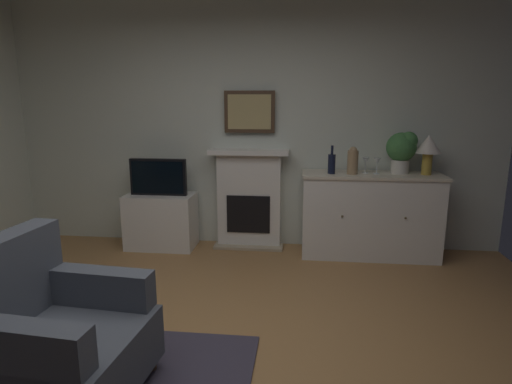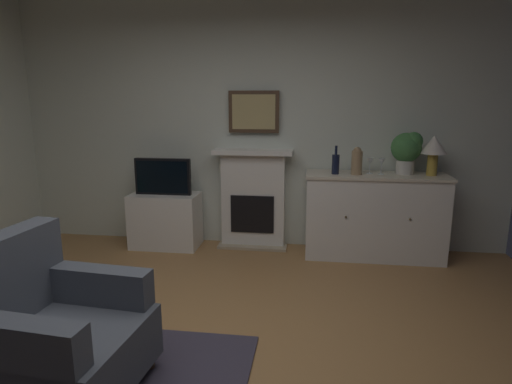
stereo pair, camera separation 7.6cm
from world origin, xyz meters
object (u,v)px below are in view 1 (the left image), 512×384
at_px(fireplace_unit, 249,199).
at_px(framed_picture, 249,112).
at_px(sideboard_cabinet, 370,215).
at_px(vase_decorative, 353,161).
at_px(table_lamp, 428,147).
at_px(wine_glass_left, 366,161).
at_px(wine_bottle, 332,163).
at_px(wine_glass_center, 377,162).
at_px(tv_set, 158,177).
at_px(armchair, 53,336).
at_px(potted_plant_small, 402,149).
at_px(tv_cabinet, 161,221).

distance_m(fireplace_unit, framed_picture, 0.95).
height_order(sideboard_cabinet, vase_decorative, vase_decorative).
xyz_separation_m(table_lamp, wine_glass_left, (-0.60, 0.03, -0.16)).
bearing_deg(table_lamp, wine_bottle, -177.12).
height_order(sideboard_cabinet, wine_glass_center, wine_glass_center).
xyz_separation_m(framed_picture, sideboard_cabinet, (1.30, -0.22, -1.06)).
height_order(table_lamp, wine_glass_center, table_lamp).
distance_m(tv_set, armchair, 2.50).
height_order(wine_bottle, wine_glass_center, wine_bottle).
bearing_deg(wine_glass_center, potted_plant_small, 11.07).
bearing_deg(framed_picture, wine_bottle, -17.07).
distance_m(tv_cabinet, potted_plant_small, 2.70).
distance_m(table_lamp, wine_glass_center, 0.52).
relative_size(wine_glass_left, tv_cabinet, 0.22).
height_order(vase_decorative, tv_set, vase_decorative).
xyz_separation_m(framed_picture, tv_set, (-0.98, -0.23, -0.69)).
distance_m(vase_decorative, armchair, 3.09).
bearing_deg(wine_bottle, wine_glass_center, 5.50).
height_order(wine_glass_center, vase_decorative, vase_decorative).
xyz_separation_m(fireplace_unit, potted_plant_small, (1.59, -0.13, 0.60)).
relative_size(sideboard_cabinet, wine_bottle, 4.94).
relative_size(vase_decorative, armchair, 0.31).
bearing_deg(tv_cabinet, wine_bottle, -1.94).
height_order(fireplace_unit, vase_decorative, vase_decorative).
distance_m(vase_decorative, potted_plant_small, 0.52).
bearing_deg(armchair, wine_glass_center, 49.89).
bearing_deg(framed_picture, vase_decorative, -14.03).
bearing_deg(tv_set, table_lamp, 0.17).
height_order(framed_picture, wine_glass_center, framed_picture).
bearing_deg(wine_bottle, armchair, -123.72).
xyz_separation_m(table_lamp, wine_bottle, (-0.95, -0.05, -0.17)).
bearing_deg(table_lamp, sideboard_cabinet, -180.00).
xyz_separation_m(wine_bottle, potted_plant_small, (0.71, 0.09, 0.15)).
bearing_deg(wine_glass_left, framed_picture, 170.99).
bearing_deg(fireplace_unit, tv_cabinet, -170.55).
bearing_deg(table_lamp, potted_plant_small, 169.43).
bearing_deg(wine_glass_center, wine_bottle, -174.50).
relative_size(framed_picture, table_lamp, 1.37).
relative_size(wine_glass_center, vase_decorative, 0.59).
xyz_separation_m(fireplace_unit, wine_glass_center, (1.34, -0.18, 0.46)).
relative_size(wine_glass_center, potted_plant_small, 0.38).
relative_size(framed_picture, tv_set, 0.89).
height_order(wine_glass_center, potted_plant_small, potted_plant_small).
bearing_deg(sideboard_cabinet, armchair, -129.52).
relative_size(table_lamp, potted_plant_small, 0.93).
relative_size(fireplace_unit, tv_set, 1.77).
bearing_deg(wine_glass_left, wine_glass_center, -15.70).
xyz_separation_m(table_lamp, potted_plant_small, (-0.24, 0.05, -0.02)).
bearing_deg(vase_decorative, sideboard_cabinet, 13.38).
bearing_deg(tv_set, fireplace_unit, 10.77).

